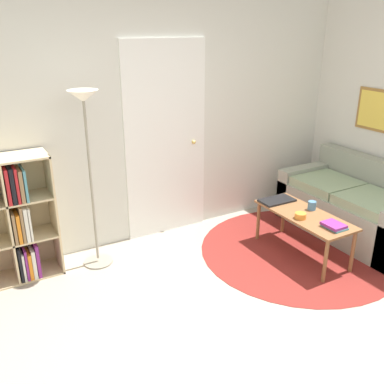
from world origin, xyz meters
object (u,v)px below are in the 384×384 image
(floor_lamp, at_px, (86,129))
(coffee_table, at_px, (304,218))
(laptop, at_px, (277,200))
(bowl, at_px, (300,216))
(couch, at_px, (356,208))
(cup, at_px, (312,205))

(floor_lamp, relative_size, coffee_table, 1.60)
(coffee_table, distance_m, laptop, 0.38)
(laptop, xyz_separation_m, bowl, (-0.09, -0.44, 0.02))
(couch, distance_m, laptop, 0.95)
(floor_lamp, height_order, coffee_table, floor_lamp)
(coffee_table, bearing_deg, bowl, -151.23)
(couch, height_order, cup, couch)
(floor_lamp, distance_m, laptop, 2.05)
(coffee_table, bearing_deg, floor_lamp, 154.89)
(floor_lamp, relative_size, cup, 18.92)
(couch, distance_m, bowl, 1.01)
(coffee_table, distance_m, cup, 0.17)
(coffee_table, relative_size, laptop, 2.85)
(floor_lamp, height_order, cup, floor_lamp)
(laptop, distance_m, cup, 0.37)
(coffee_table, distance_m, bowl, 0.15)
(laptop, relative_size, cup, 4.16)
(floor_lamp, distance_m, bowl, 2.12)
(coffee_table, relative_size, bowl, 9.61)
(coffee_table, height_order, bowl, bowl)
(couch, bearing_deg, laptop, 162.36)
(floor_lamp, xyz_separation_m, couch, (2.69, -0.76, -1.04))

